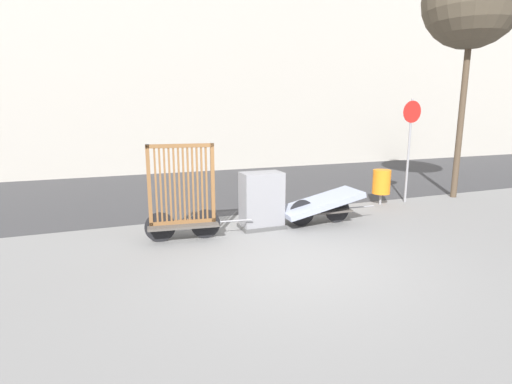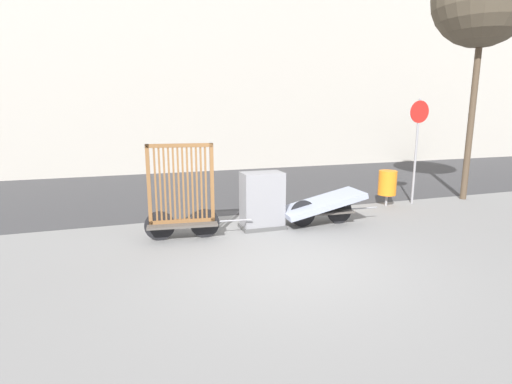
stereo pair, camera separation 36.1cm
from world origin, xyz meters
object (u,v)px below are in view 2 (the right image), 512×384
bike_cart_with_mattress (322,205)px  sign_post (417,136)px  bike_cart_with_bedframe (182,203)px  utility_cabinet (262,202)px  trash_bin (387,183)px

bike_cart_with_mattress → sign_post: sign_post is taller
bike_cart_with_bedframe → sign_post: bearing=16.0°
bike_cart_with_bedframe → utility_cabinet: bike_cart_with_bedframe is taller
utility_cabinet → sign_post: 4.84m
utility_cabinet → sign_post: sign_post is taller
bike_cart_with_mattress → trash_bin: (2.47, 1.06, 0.17)m
sign_post → bike_cart_with_mattress: bearing=-162.3°
bike_cart_with_mattress → utility_cabinet: utility_cabinet is taller
bike_cart_with_mattress → sign_post: size_ratio=0.82×
bike_cart_with_mattress → trash_bin: size_ratio=2.44×
bike_cart_with_bedframe → trash_bin: bike_cart_with_bedframe is taller
bike_cart_with_mattress → sign_post: 3.71m
bike_cart_with_bedframe → utility_cabinet: 1.72m
trash_bin → sign_post: bearing=-0.5°
utility_cabinet → trash_bin: (3.77, 0.86, 0.05)m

